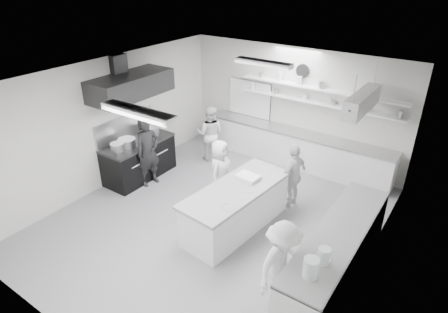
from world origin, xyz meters
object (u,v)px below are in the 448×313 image
Objects in this scene: right_counter at (336,256)px; cook_stove at (148,152)px; stove at (139,160)px; back_counter at (295,148)px; prep_island at (236,209)px; cook_back at (210,133)px.

cook_stove is (-4.80, 0.50, 0.38)m from right_counter.
back_counter is at bearing 43.99° from stove.
cook_stove reaches higher than prep_island.
stove is 0.36× the size of back_counter.
cook_back reaches higher than back_counter.
back_counter is 2.09× the size of prep_island.
stove is at bearing 38.58° from cook_back.
stove is 0.61m from cook_stove.
cook_stove is at bearing 174.06° from right_counter.
prep_island is at bearing -86.14° from back_counter.
prep_island is (3.11, -0.37, -0.01)m from stove.
right_counter is 4.84m from cook_stove.
cook_back is at bearing -152.84° from back_counter.
cook_stove is (0.45, -0.10, 0.40)m from stove.
back_counter reaches higher than stove.
right_counter is at bearing -6.52° from stove.
stove is at bearing -136.01° from back_counter.
right_counter reaches higher than stove.
stove reaches higher than prep_island.
prep_island is at bearing 111.44° from cook_back.
right_counter is (5.25, -0.60, 0.02)m from stove.
right_counter reaches higher than prep_island.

